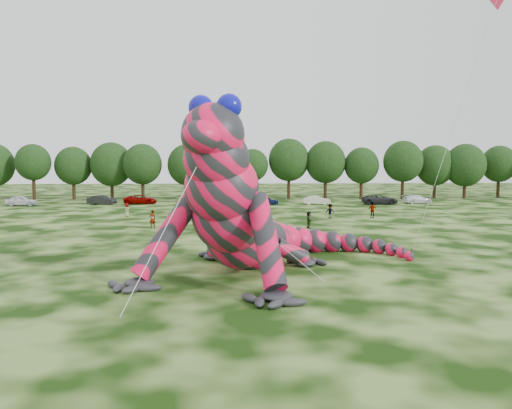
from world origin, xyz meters
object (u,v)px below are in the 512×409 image
object	(u,v)px
car_2	(140,199)
car_4	(266,201)
spectator_3	(372,210)
spectator_5	(309,220)
tree_14	(435,172)
car_6	(380,199)
tree_5	(112,171)
spectator_0	(152,219)
tree_12	(361,173)
car_0	(21,201)
car_5	(317,200)
tree_10	(289,169)
flying_kite	(490,20)
spectator_2	(330,211)
spectator_1	(218,214)
tree_15	(465,171)
tree_7	(187,172)
tree_6	(143,172)
inflatable_gecko	(248,187)
tree_4	(73,173)
car_7	(417,199)
car_3	(218,200)
spectator_4	(127,210)
tree_11	(326,170)
tree_8	(222,174)
tree_9	(253,174)
car_1	(102,200)
tree_3	(33,172)

from	to	relation	value
car_2	car_4	distance (m)	19.33
spectator_3	spectator_5	bearing A→B (deg)	40.44
tree_14	car_6	distance (m)	18.58
tree_5	spectator_0	distance (m)	39.99
tree_12	spectator_0	world-z (taller)	tree_12
car_0	car_5	distance (m)	43.96
tree_10	tree_12	bearing A→B (deg)	-3.80
flying_kite	tree_5	size ratio (longest dim) A/B	1.81
spectator_2	spectator_1	size ratio (longest dim) A/B	1.07
tree_15	spectator_3	world-z (taller)	tree_15
tree_14	spectator_1	xyz separation A→B (m)	(-37.56, -32.29, -3.92)
car_5	spectator_1	size ratio (longest dim) A/B	2.64
car_2	car_5	distance (m)	27.03
tree_14	car_6	xyz separation A→B (m)	(-13.49, -12.15, -3.94)
tree_7	spectator_5	bearing A→B (deg)	-67.81
tree_6	tree_10	bearing A→B (deg)	4.34
tree_14	spectator_3	world-z (taller)	tree_14
tree_10	spectator_1	distance (m)	34.43
inflatable_gecko	tree_4	world-z (taller)	inflatable_gecko
car_7	car_3	bearing A→B (deg)	80.15
car_2	spectator_4	size ratio (longest dim) A/B	3.24
tree_11	tree_14	world-z (taller)	tree_11
tree_11	spectator_3	bearing A→B (deg)	-90.33
car_0	tree_8	bearing A→B (deg)	-76.38
tree_9	tree_11	distance (m)	12.77
tree_15	car_5	world-z (taller)	tree_15
tree_14	car_5	distance (m)	26.41
tree_11	spectator_3	world-z (taller)	tree_11
car_1	spectator_2	world-z (taller)	spectator_2
car_0	car_5	world-z (taller)	car_0
tree_7	spectator_3	bearing A→B (deg)	-50.24
car_3	spectator_0	xyz separation A→B (m)	(-5.70, -26.27, 0.17)
tree_8	car_3	size ratio (longest dim) A/B	1.75
tree_7	spectator_1	world-z (taller)	tree_7
tree_9	car_6	world-z (taller)	tree_9
spectator_3	spectator_4	distance (m)	28.80
tree_9	car_7	bearing A→B (deg)	-21.28
tree_8	car_5	world-z (taller)	tree_8
spectator_5	tree_11	bearing A→B (deg)	-24.04
car_6	car_3	bearing A→B (deg)	91.48
tree_8	spectator_3	xyz separation A→B (m)	(17.83, -28.66, -3.56)
car_7	spectator_5	bearing A→B (deg)	131.53
tree_3	tree_9	distance (m)	36.79
tree_5	tree_7	world-z (taller)	tree_5
tree_11	spectator_1	bearing A→B (deg)	-119.39
tree_6	car_1	distance (m)	10.49
spectator_3	tree_12	bearing A→B (deg)	-105.65
car_5	tree_7	bearing A→B (deg)	70.68
flying_kite	spectator_1	world-z (taller)	flying_kite
tree_6	car_1	bearing A→B (deg)	-119.20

